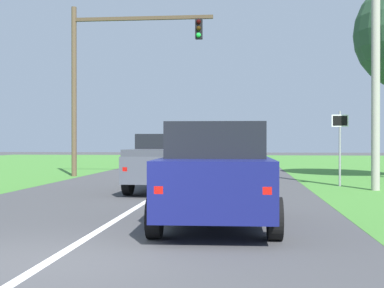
# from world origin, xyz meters

# --- Properties ---
(ground_plane) EXTENTS (120.00, 120.00, 0.00)m
(ground_plane) POSITION_xyz_m (0.00, 9.70, 0.00)
(ground_plane) COLOR #424244
(lane_centre_stripe) EXTENTS (0.16, 37.40, 0.01)m
(lane_centre_stripe) POSITION_xyz_m (0.00, -1.30, 0.00)
(lane_centre_stripe) COLOR white
(lane_centre_stripe) RESTS_ON ground_plane
(red_suv_near) EXTENTS (2.35, 4.53, 2.00)m
(red_suv_near) POSITION_xyz_m (2.13, 3.33, 1.04)
(red_suv_near) COLOR navy
(red_suv_near) RESTS_ON ground_plane
(pickup_truck_lead) EXTENTS (2.35, 5.26, 1.87)m
(pickup_truck_lead) POSITION_xyz_m (0.17, 10.37, 0.95)
(pickup_truck_lead) COLOR #4C515B
(pickup_truck_lead) RESTS_ON ground_plane
(traffic_light) EXTENTS (6.61, 0.40, 7.89)m
(traffic_light) POSITION_xyz_m (-3.61, 17.24, 5.13)
(traffic_light) COLOR brown
(traffic_light) RESTS_ON ground_plane
(keep_moving_sign) EXTENTS (0.60, 0.09, 2.74)m
(keep_moving_sign) POSITION_xyz_m (6.13, 12.84, 1.74)
(keep_moving_sign) COLOR gray
(keep_moving_sign) RESTS_ON ground_plane
(utility_pole_right) EXTENTS (0.28, 0.28, 9.45)m
(utility_pole_right) POSITION_xyz_m (7.02, 11.29, 4.73)
(utility_pole_right) COLOR #9E998E
(utility_pole_right) RESTS_ON ground_plane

